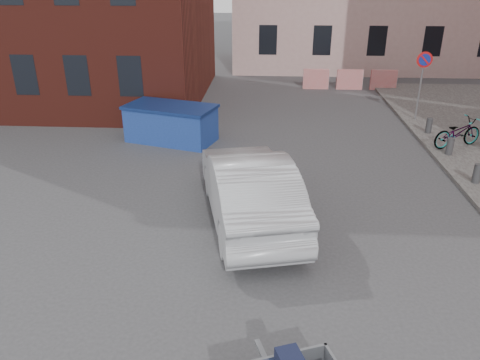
{
  "coord_description": "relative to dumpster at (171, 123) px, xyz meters",
  "views": [
    {
      "loc": [
        0.11,
        -8.97,
        5.62
      ],
      "look_at": [
        -0.51,
        0.99,
        1.1
      ],
      "focal_mm": 35.0,
      "sensor_mm": 36.0,
      "label": 1
    }
  ],
  "objects": [
    {
      "name": "bicycle",
      "position": [
        9.76,
        -0.32,
        -0.04
      ],
      "size": [
        2.0,
        1.38,
        0.99
      ],
      "primitive_type": "imported",
      "rotation": [
        0.0,
        0.0,
        2.0
      ],
      "color": "black",
      "rests_on": "sidewalk"
    },
    {
      "name": "silver_car",
      "position": [
        3.0,
        -5.57,
        0.21
      ],
      "size": [
        2.94,
        5.48,
        1.72
      ],
      "primitive_type": "imported",
      "rotation": [
        0.0,
        0.0,
        3.37
      ],
      "color": "#B4B6BC",
      "rests_on": "ground"
    },
    {
      "name": "barriers",
      "position": [
        7.5,
        8.32,
        -0.15
      ],
      "size": [
        4.7,
        0.18,
        1.0
      ],
      "color": "red",
      "rests_on": "ground"
    },
    {
      "name": "bollards",
      "position": [
        9.3,
        -3.28,
        -0.26
      ],
      "size": [
        0.22,
        9.02,
        0.55
      ],
      "color": "#3A3A3D",
      "rests_on": "sidewalk"
    },
    {
      "name": "no_parking_sign",
      "position": [
        9.3,
        2.8,
        1.36
      ],
      "size": [
        0.6,
        0.09,
        2.65
      ],
      "color": "gray",
      "rests_on": "sidewalk"
    },
    {
      "name": "dumpster",
      "position": [
        0.0,
        0.0,
        0.0
      ],
      "size": [
        3.42,
        2.44,
        1.3
      ],
      "rotation": [
        0.0,
        0.0,
        -0.3
      ],
      "color": "#203F99",
      "rests_on": "ground"
    },
    {
      "name": "ground",
      "position": [
        3.3,
        -6.68,
        -0.65
      ],
      "size": [
        120.0,
        120.0,
        0.0
      ],
      "primitive_type": "plane",
      "color": "#38383A",
      "rests_on": "ground"
    }
  ]
}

